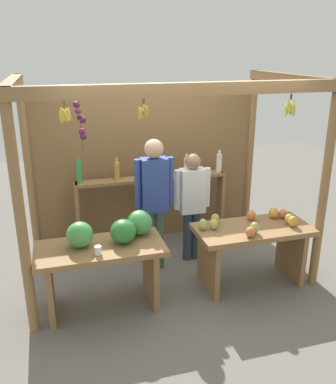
% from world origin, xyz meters
% --- Properties ---
extents(ground_plane, '(12.00, 12.00, 0.00)m').
position_xyz_m(ground_plane, '(0.00, 0.00, 0.00)').
color(ground_plane, slate).
rests_on(ground_plane, ground).
extents(market_stall, '(3.33, 1.93, 2.39)m').
position_xyz_m(market_stall, '(-0.00, 0.44, 1.38)').
color(market_stall, olive).
rests_on(market_stall, ground).
extents(fruit_counter_left, '(1.35, 0.64, 1.01)m').
position_xyz_m(fruit_counter_left, '(-0.81, -0.65, 0.66)').
color(fruit_counter_left, olive).
rests_on(fruit_counter_left, ground).
extents(fruit_counter_right, '(1.35, 0.64, 0.87)m').
position_xyz_m(fruit_counter_right, '(0.88, -0.68, 0.56)').
color(fruit_counter_right, olive).
rests_on(fruit_counter_right, ground).
extents(bottle_shelf_unit, '(2.14, 0.22, 1.36)m').
position_xyz_m(bottle_shelf_unit, '(0.02, 0.68, 0.79)').
color(bottle_shelf_unit, olive).
rests_on(bottle_shelf_unit, ground).
extents(vendor_man, '(0.48, 0.23, 1.69)m').
position_xyz_m(vendor_man, '(-0.13, -0.03, 1.02)').
color(vendor_man, '#3B604B').
rests_on(vendor_man, ground).
extents(vendor_woman, '(0.48, 0.20, 1.45)m').
position_xyz_m(vendor_woman, '(0.39, 0.08, 0.86)').
color(vendor_woman, '#2A3846').
rests_on(vendor_woman, ground).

